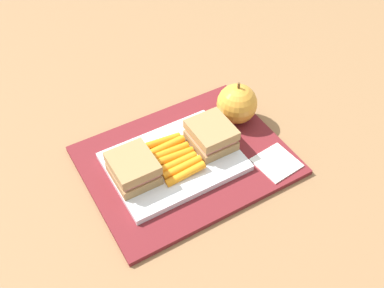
% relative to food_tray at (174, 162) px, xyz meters
% --- Properties ---
extents(ground_plane, '(2.40, 2.40, 0.00)m').
position_rel_food_tray_xyz_m(ground_plane, '(0.03, 0.00, -0.02)').
color(ground_plane, olive).
extents(lunchbag_mat, '(0.36, 0.28, 0.01)m').
position_rel_food_tray_xyz_m(lunchbag_mat, '(0.03, 0.00, -0.01)').
color(lunchbag_mat, maroon).
rests_on(lunchbag_mat, ground_plane).
extents(food_tray, '(0.23, 0.17, 0.01)m').
position_rel_food_tray_xyz_m(food_tray, '(0.00, 0.00, 0.00)').
color(food_tray, white).
rests_on(food_tray, lunchbag_mat).
extents(sandwich_half_left, '(0.07, 0.08, 0.04)m').
position_rel_food_tray_xyz_m(sandwich_half_left, '(-0.08, 0.00, 0.03)').
color(sandwich_half_left, '#9E7A4C').
rests_on(sandwich_half_left, food_tray).
extents(sandwich_half_right, '(0.07, 0.08, 0.04)m').
position_rel_food_tray_xyz_m(sandwich_half_right, '(0.08, 0.00, 0.03)').
color(sandwich_half_right, '#9E7A4C').
rests_on(sandwich_half_right, food_tray).
extents(carrot_sticks_bundle, '(0.08, 0.10, 0.02)m').
position_rel_food_tray_xyz_m(carrot_sticks_bundle, '(-0.00, -0.00, 0.01)').
color(carrot_sticks_bundle, orange).
rests_on(carrot_sticks_bundle, food_tray).
extents(apple, '(0.08, 0.08, 0.09)m').
position_rel_food_tray_xyz_m(apple, '(0.16, 0.04, 0.03)').
color(apple, gold).
rests_on(apple, lunchbag_mat).
extents(paper_napkin, '(0.08, 0.08, 0.00)m').
position_rel_food_tray_xyz_m(paper_napkin, '(0.16, -0.09, -0.00)').
color(paper_napkin, white).
rests_on(paper_napkin, lunchbag_mat).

